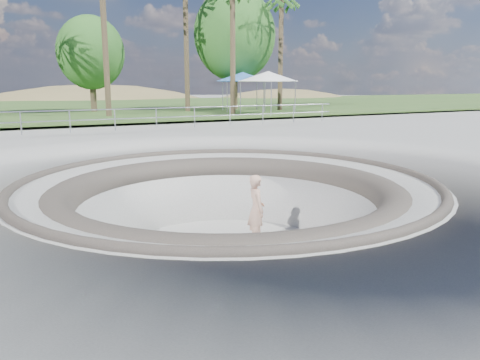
{
  "coord_description": "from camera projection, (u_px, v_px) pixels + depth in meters",
  "views": [
    {
      "loc": [
        -4.93,
        -10.16,
        2.38
      ],
      "look_at": [
        0.55,
        0.39,
        -0.1
      ],
      "focal_mm": 35.0,
      "sensor_mm": 36.0,
      "label": 1
    }
  ],
  "objects": [
    {
      "name": "distant_hills",
      "position": [
        71.0,
        152.0,
        64.33
      ],
      "size": [
        103.2,
        45.0,
        28.6
      ],
      "color": "olive",
      "rests_on": "ground"
    },
    {
      "name": "canopy_blue",
      "position": [
        243.0,
        77.0,
        34.89
      ],
      "size": [
        5.42,
        5.42,
        2.89
      ],
      "color": "#919499",
      "rests_on": "ground"
    },
    {
      "name": "bushy_tree_right",
      "position": [
        235.0,
        35.0,
        37.09
      ],
      "size": [
        6.61,
        6.01,
        9.53
      ],
      "color": "brown",
      "rests_on": "ground"
    },
    {
      "name": "canopy_white",
      "position": [
        268.0,
        76.0,
        31.97
      ],
      "size": [
        5.34,
        5.34,
        2.88
      ],
      "color": "#919499",
      "rests_on": "ground"
    },
    {
      "name": "ground",
      "position": [
        227.0,
        181.0,
        11.54
      ],
      "size": [
        180.0,
        180.0,
        0.0
      ],
      "primitive_type": "plane",
      "color": "#ACACA7",
      "rests_on": "ground"
    },
    {
      "name": "skate_bowl",
      "position": [
        228.0,
        251.0,
        11.91
      ],
      "size": [
        14.0,
        14.0,
        4.1
      ],
      "color": "#ACACA7",
      "rests_on": "ground"
    },
    {
      "name": "bushy_tree_mid",
      "position": [
        91.0,
        53.0,
        34.03
      ],
      "size": [
        4.86,
        4.42,
        7.01
      ],
      "color": "brown",
      "rests_on": "ground"
    },
    {
      "name": "skateboard",
      "position": [
        256.0,
        244.0,
        12.46
      ],
      "size": [
        0.93,
        0.5,
        0.09
      ],
      "color": "brown",
      "rests_on": "ground"
    },
    {
      "name": "skater",
      "position": [
        256.0,
        209.0,
        12.27
      ],
      "size": [
        0.56,
        0.75,
        1.86
      ],
      "primitive_type": "imported",
      "rotation": [
        0.0,
        0.0,
        1.38
      ],
      "color": "tan",
      "rests_on": "skateboard"
    },
    {
      "name": "grass_strip",
      "position": [
        58.0,
        108.0,
        41.02
      ],
      "size": [
        180.0,
        36.0,
        0.12
      ],
      "color": "#335421",
      "rests_on": "ground"
    },
    {
      "name": "safety_railing",
      "position": [
        115.0,
        120.0,
        21.82
      ],
      "size": [
        25.0,
        0.06,
        1.03
      ],
      "color": "#919499",
      "rests_on": "ground"
    },
    {
      "name": "palm_f",
      "position": [
        282.0,
        3.0,
        35.16
      ],
      "size": [
        2.6,
        2.6,
        9.44
      ],
      "color": "brown",
      "rests_on": "ground"
    }
  ]
}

